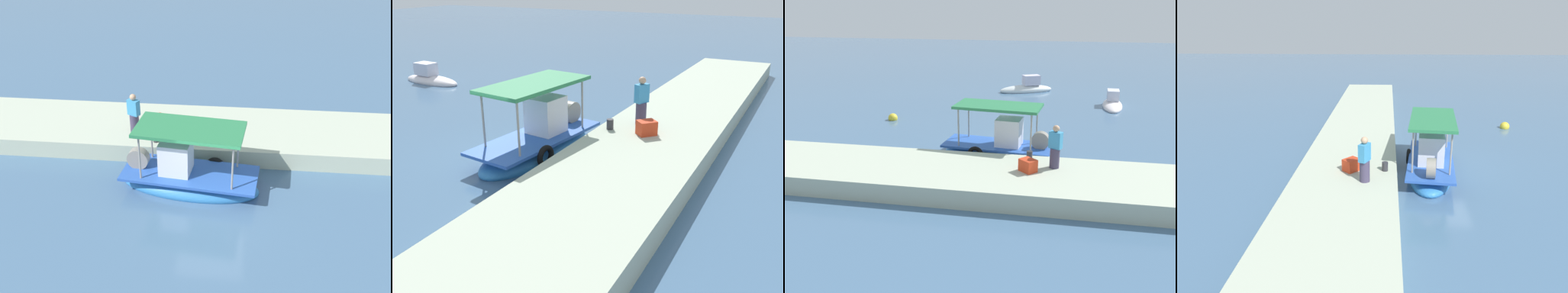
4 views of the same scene
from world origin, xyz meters
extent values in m
plane|color=#46688A|center=(0.00, 0.00, 0.00)|extent=(120.00, 120.00, 0.00)
cube|color=#B6C0A8|center=(0.00, -4.33, 0.37)|extent=(36.00, 3.99, 0.74)
ellipsoid|color=#307CC3|center=(0.87, -0.83, 0.11)|extent=(5.32, 2.48, 0.91)
cube|color=#2C59B7|center=(0.87, -0.83, 0.61)|extent=(5.11, 2.45, 0.10)
cube|color=white|center=(1.38, -0.89, 1.24)|extent=(1.21, 1.17, 1.35)
cylinder|color=gray|center=(2.58, -0.29, 1.47)|extent=(0.07, 0.07, 1.82)
cylinder|color=gray|center=(2.42, -1.74, 1.47)|extent=(0.07, 0.07, 1.82)
cylinder|color=gray|center=(-0.68, 0.08, 1.47)|extent=(0.07, 0.07, 1.82)
cylinder|color=gray|center=(-0.85, -1.37, 1.47)|extent=(0.07, 0.07, 1.82)
cube|color=#2C7F4C|center=(0.87, -0.83, 2.44)|extent=(3.97, 2.27, 0.12)
torus|color=black|center=(-0.01, -1.73, 0.41)|extent=(0.76, 0.26, 0.74)
cylinder|color=gray|center=(2.81, -1.05, 1.01)|extent=(0.83, 0.44, 0.80)
cylinder|color=#413A54|center=(3.48, -3.54, 1.14)|extent=(0.51, 0.51, 0.79)
cube|color=#3B94CC|center=(3.48, -3.54, 1.87)|extent=(0.55, 0.45, 0.66)
sphere|color=tan|center=(3.48, -3.54, 2.32)|extent=(0.26, 0.26, 0.26)
cylinder|color=#2D2D33|center=(2.46, -2.81, 0.92)|extent=(0.24, 0.24, 0.36)
cube|color=red|center=(2.50, -4.12, 0.98)|extent=(0.76, 0.75, 0.48)
sphere|color=yellow|center=(-6.37, 4.59, 0.11)|extent=(0.57, 0.57, 0.57)
camera|label=1|loc=(-0.74, 13.29, 10.13)|focal=42.85mm
camera|label=2|loc=(-10.66, -8.80, 5.72)|focal=40.39mm
camera|label=3|loc=(3.53, -19.50, 6.93)|focal=39.84mm
camera|label=4|loc=(15.55, -2.74, 6.30)|focal=33.07mm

